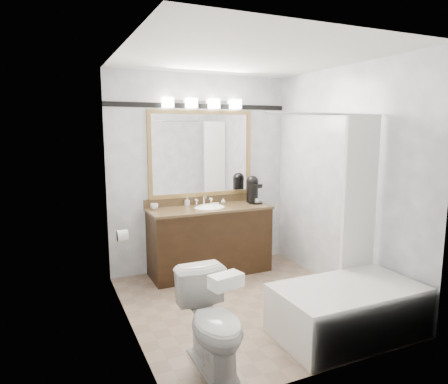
{
  "coord_description": "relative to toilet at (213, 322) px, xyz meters",
  "views": [
    {
      "loc": [
        -1.84,
        -3.51,
        1.82
      ],
      "look_at": [
        -0.1,
        0.35,
        1.15
      ],
      "focal_mm": 32.0,
      "sensor_mm": 36.0,
      "label": 1
    }
  ],
  "objects": [
    {
      "name": "room",
      "position": [
        0.75,
        0.88,
        0.89
      ],
      "size": [
        2.42,
        2.62,
        2.52
      ],
      "color": "gray",
      "rests_on": "ground"
    },
    {
      "name": "tp_roll",
      "position": [
        -0.39,
        1.55,
        0.34
      ],
      "size": [
        0.11,
        0.12,
        0.12
      ],
      "primitive_type": "cylinder",
      "rotation": [
        0.0,
        1.57,
        0.0
      ],
      "color": "white",
      "rests_on": "room"
    },
    {
      "name": "cup_left",
      "position": [
        0.08,
        2.05,
        0.52
      ],
      "size": [
        0.1,
        0.1,
        0.07
      ],
      "primitive_type": "imported",
      "rotation": [
        0.0,
        0.0,
        0.06
      ],
      "color": "white",
      "rests_on": "vanity"
    },
    {
      "name": "toilet",
      "position": [
        0.0,
        0.0,
        0.0
      ],
      "size": [
        0.41,
        0.72,
        0.73
      ],
      "primitive_type": "imported",
      "rotation": [
        0.0,
        0.0,
        -0.0
      ],
      "color": "white",
      "rests_on": "ground"
    },
    {
      "name": "soap_bottle_b",
      "position": [
        0.99,
        2.03,
        0.52
      ],
      "size": [
        0.07,
        0.07,
        0.08
      ],
      "primitive_type": "imported",
      "rotation": [
        0.0,
        0.0,
        -0.25
      ],
      "color": "white",
      "rests_on": "vanity"
    },
    {
      "name": "soap_bottle_a",
      "position": [
        0.52,
        2.1,
        0.54
      ],
      "size": [
        0.06,
        0.06,
        0.11
      ],
      "primitive_type": "imported",
      "rotation": [
        0.0,
        0.0,
        0.2
      ],
      "color": "white",
      "rests_on": "vanity"
    },
    {
      "name": "soap_bar",
      "position": [
        0.88,
        2.02,
        0.5
      ],
      "size": [
        0.09,
        0.07,
        0.03
      ],
      "primitive_type": "cube",
      "rotation": [
        0.0,
        0.0,
        -0.25
      ],
      "color": "beige",
      "rests_on": "vanity"
    },
    {
      "name": "accent_stripe",
      "position": [
        0.75,
        2.18,
        1.74
      ],
      "size": [
        2.4,
        0.01,
        0.06
      ],
      "primitive_type": "cube",
      "color": "black",
      "rests_on": "room"
    },
    {
      "name": "coffee_maker",
      "position": [
        1.38,
        1.95,
        0.67
      ],
      "size": [
        0.19,
        0.23,
        0.36
      ],
      "rotation": [
        0.0,
        0.0,
        0.27
      ],
      "color": "black",
      "rests_on": "vanity"
    },
    {
      "name": "mirror",
      "position": [
        0.75,
        2.16,
        1.14
      ],
      "size": [
        1.4,
        0.04,
        1.1
      ],
      "color": "#A5834A",
      "rests_on": "room"
    },
    {
      "name": "tissue_box",
      "position": [
        0.0,
        -0.24,
        0.41
      ],
      "size": [
        0.26,
        0.17,
        0.1
      ],
      "primitive_type": "cube",
      "rotation": [
        0.0,
        0.0,
        0.21
      ],
      "color": "white",
      "rests_on": "toilet"
    },
    {
      "name": "bathtub",
      "position": [
        1.3,
        -0.02,
        -0.08
      ],
      "size": [
        1.3,
        0.75,
        1.96
      ],
      "color": "white",
      "rests_on": "ground"
    },
    {
      "name": "vanity_light_bar",
      "position": [
        0.75,
        2.11,
        1.77
      ],
      "size": [
        1.02,
        0.14,
        0.12
      ],
      "color": "silver",
      "rests_on": "room"
    },
    {
      "name": "vanity",
      "position": [
        0.75,
        1.9,
        0.08
      ],
      "size": [
        1.53,
        0.58,
        0.97
      ],
      "color": "black",
      "rests_on": "ground"
    }
  ]
}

